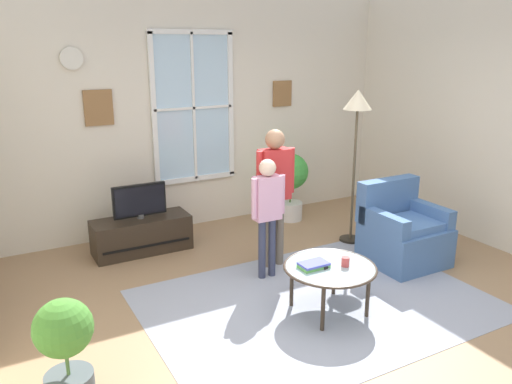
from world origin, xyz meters
TOP-DOWN VIEW (x-y plane):
  - ground_plane at (0.00, 0.00)m, footprint 5.84×6.06m
  - back_wall at (-0.01, 2.79)m, footprint 5.24×0.17m
  - area_rug at (0.04, 0.20)m, footprint 3.05×2.19m
  - tv_stand at (-1.00, 2.16)m, footprint 1.08×0.43m
  - television at (-1.00, 2.15)m, footprint 0.60×0.08m
  - armchair at (1.38, 0.53)m, footprint 0.76×0.74m
  - coffee_table at (0.04, 0.03)m, footprint 0.81×0.81m
  - book_stack at (-0.10, 0.08)m, footprint 0.25×0.16m
  - cup at (0.16, -0.03)m, footprint 0.07×0.07m
  - remote_near_books at (-0.04, 0.07)m, footprint 0.07×0.15m
  - person_red_shirt at (0.12, 1.11)m, footprint 0.44×0.20m
  - person_pink_shirt at (-0.09, 0.90)m, footprint 0.37×0.17m
  - potted_plant_by_window at (1.07, 2.29)m, footprint 0.47×0.47m
  - potted_plant_corner at (-2.17, -0.14)m, footprint 0.38×0.38m
  - floor_lamp at (1.29, 1.27)m, footprint 0.32×0.32m

SIDE VIEW (x-z plane):
  - ground_plane at x=0.00m, z-range -0.02..0.00m
  - area_rug at x=0.04m, z-range 0.00..0.01m
  - tv_stand at x=-1.00m, z-range 0.00..0.40m
  - armchair at x=1.38m, z-range -0.11..0.76m
  - coffee_table at x=0.04m, z-range 0.19..0.62m
  - potted_plant_corner at x=-2.17m, z-range 0.05..0.81m
  - remote_near_books at x=-0.04m, z-range 0.43..0.45m
  - book_stack at x=-0.10m, z-range 0.43..0.48m
  - cup at x=0.16m, z-range 0.43..0.51m
  - potted_plant_by_window at x=1.07m, z-range 0.10..1.00m
  - television at x=-1.00m, z-range 0.41..0.80m
  - person_pink_shirt at x=-0.09m, z-range 0.16..1.38m
  - person_red_shirt at x=0.12m, z-range 0.19..1.65m
  - back_wall at x=-0.01m, z-range 0.00..2.91m
  - floor_lamp at x=1.29m, z-range 0.61..2.40m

